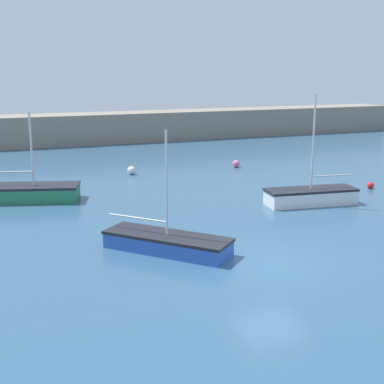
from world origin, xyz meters
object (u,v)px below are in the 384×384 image
mooring_buoy_pink (236,164)px  sailboat_tall_mast (311,196)px  sailboat_twin_hulled (34,192)px  mooring_buoy_white (132,170)px  sailboat_short_mast (167,243)px  mooring_buoy_red (371,185)px

mooring_buoy_pink → sailboat_tall_mast: bearing=-95.6°
sailboat_tall_mast → sailboat_twin_hulled: bearing=-17.1°
sailboat_tall_mast → mooring_buoy_white: sailboat_tall_mast is taller
sailboat_short_mast → mooring_buoy_white: sailboat_short_mast is taller
sailboat_tall_mast → mooring_buoy_red: 5.63m
sailboat_short_mast → mooring_buoy_red: 15.78m
mooring_buoy_pink → mooring_buoy_white: (-7.56, 0.25, 0.02)m
sailboat_tall_mast → mooring_buoy_white: bearing=-52.0°
mooring_buoy_pink → mooring_buoy_red: mooring_buoy_pink is taller
sailboat_twin_hulled → mooring_buoy_red: bearing=4.1°
mooring_buoy_pink → mooring_buoy_red: (4.28, -9.03, -0.06)m
sailboat_tall_mast → mooring_buoy_red: sailboat_tall_mast is taller
sailboat_tall_mast → mooring_buoy_white: (-6.51, 11.06, -0.16)m
mooring_buoy_white → sailboat_short_mast: bearing=-100.3°
sailboat_short_mast → mooring_buoy_pink: size_ratio=9.29×
sailboat_short_mast → sailboat_twin_hulled: bearing=159.0°
sailboat_twin_hulled → mooring_buoy_red: (18.54, -4.27, -0.25)m
sailboat_twin_hulled → mooring_buoy_red: sailboat_twin_hulled is taller
sailboat_twin_hulled → sailboat_short_mast: size_ratio=1.06×
mooring_buoy_white → mooring_buoy_pink: bearing=-1.9°
sailboat_short_mast → mooring_buoy_white: size_ratio=8.60×
sailboat_tall_mast → sailboat_short_mast: sailboat_tall_mast is taller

